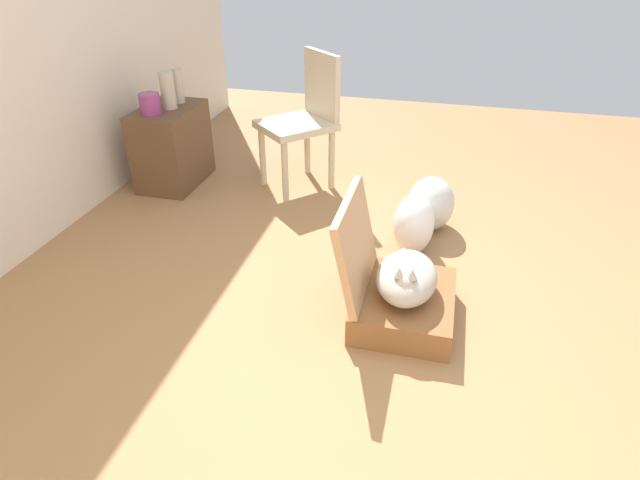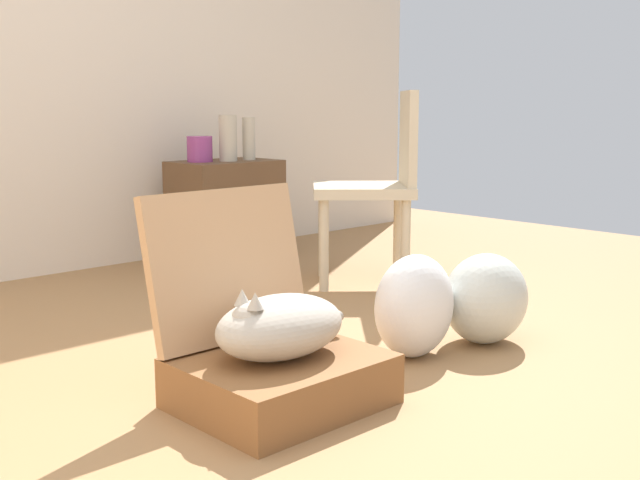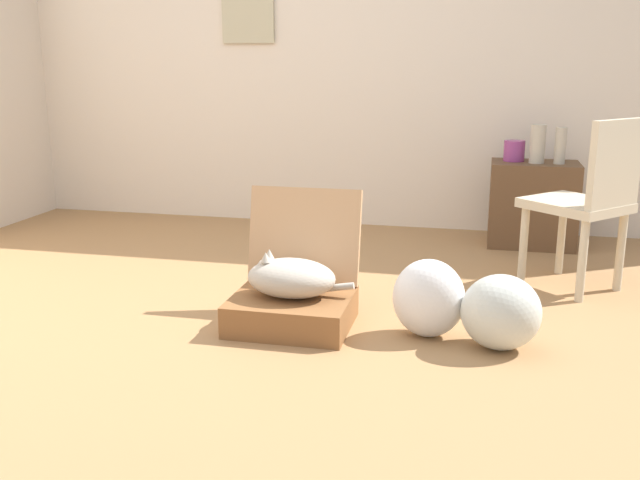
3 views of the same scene
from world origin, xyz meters
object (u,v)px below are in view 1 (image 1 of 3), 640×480
vase_tall (150,104)px  vase_round (168,90)px  vase_short (178,86)px  cat (406,278)px  side_table (172,146)px  plastic_bag_white (414,224)px  suitcase_base (404,305)px  plastic_bag_clear (431,203)px  chair (305,117)px

vase_tall → vase_round: size_ratio=0.55×
vase_short → cat: bearing=-126.5°
side_table → vase_short: vase_short is taller
plastic_bag_white → vase_tall: (0.40, 1.81, 0.44)m
side_table → vase_round: 0.40m
vase_tall → vase_round: bearing=-24.9°
suitcase_base → plastic_bag_clear: 0.94m
plastic_bag_clear → vase_round: vase_round is taller
plastic_bag_white → chair: size_ratio=0.39×
vase_tall → vase_short: bearing=-13.6°
chair → plastic_bag_clear: bearing=17.6°
side_table → vase_short: bearing=-14.4°
cat → vase_round: vase_round is taller
plastic_bag_clear → side_table: (0.22, 1.85, 0.11)m
side_table → vase_round: (0.00, -0.03, 0.40)m
cat → plastic_bag_clear: bearing=-3.3°
plastic_bag_clear → chair: bearing=64.8°
plastic_bag_clear → vase_tall: size_ratio=2.50×
plastic_bag_clear → vase_tall: (0.09, 1.88, 0.46)m
side_table → suitcase_base: bearing=-122.8°
plastic_bag_white → plastic_bag_clear: size_ratio=1.05×
vase_tall → plastic_bag_white: bearing=-102.4°
vase_short → vase_round: bearing=178.9°
cat → plastic_bag_white: (0.63, 0.02, -0.06)m
vase_round → plastic_bag_clear: bearing=-97.0°
chair → cat: bearing=-14.9°
plastic_bag_clear → side_table: 1.87m
suitcase_base → vase_round: (1.16, 1.77, 0.60)m
suitcase_base → vase_round: size_ratio=2.22×
vase_tall → vase_round: (0.14, -0.06, 0.06)m
suitcase_base → plastic_bag_clear: plastic_bag_clear is taller
vase_short → plastic_bag_white: bearing=-111.2°
suitcase_base → vase_round: 2.20m
plastic_bag_clear → chair: chair is taller
plastic_bag_white → cat: bearing=-177.9°
cat → side_table: size_ratio=0.88×
cat → vase_short: size_ratio=2.11×
suitcase_base → plastic_bag_clear: (0.93, -0.05, 0.09)m
plastic_bag_white → vase_tall: size_ratio=2.63×
cat → plastic_bag_white: bearing=2.1°
side_table → vase_short: 0.42m
plastic_bag_clear → vase_short: vase_short is taller
plastic_bag_white → suitcase_base: bearing=-177.9°
cat → chair: bearing=32.3°
vase_short → vase_round: (-0.14, 0.00, 0.01)m
cat → chair: (1.37, 0.87, 0.26)m
side_table → plastic_bag_clear: bearing=-96.9°
plastic_bag_white → vase_tall: 1.90m
suitcase_base → side_table: size_ratio=0.98×
plastic_bag_white → chair: 1.17m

